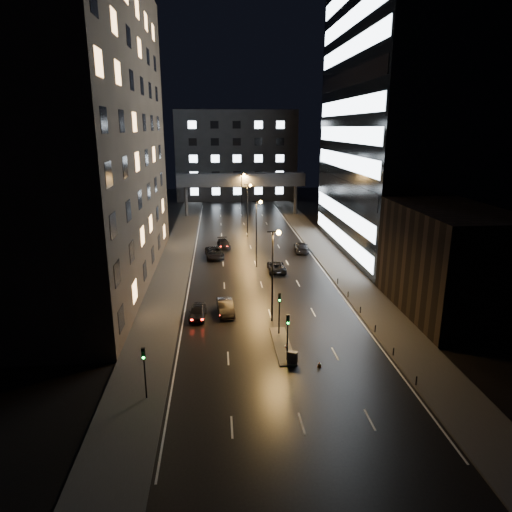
# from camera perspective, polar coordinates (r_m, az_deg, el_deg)

# --- Properties ---
(ground) EXTENTS (160.00, 160.00, 0.00)m
(ground) POSITION_cam_1_polar(r_m,az_deg,el_deg) (80.59, -0.68, 1.13)
(ground) COLOR black
(ground) RESTS_ON ground
(sidewalk_left) EXTENTS (5.00, 110.00, 0.15)m
(sidewalk_left) POSITION_cam_1_polar(r_m,az_deg,el_deg) (75.86, -9.86, 0.01)
(sidewalk_left) COLOR #383533
(sidewalk_left) RESTS_ON ground
(sidewalk_right) EXTENTS (5.00, 110.00, 0.15)m
(sidewalk_right) POSITION_cam_1_polar(r_m,az_deg,el_deg) (77.70, 8.82, 0.44)
(sidewalk_right) COLOR #383533
(sidewalk_right) RESTS_ON ground
(building_left) EXTENTS (15.00, 48.00, 40.00)m
(building_left) POSITION_cam_1_polar(r_m,az_deg,el_deg) (64.01, -20.82, 14.44)
(building_left) COLOR #2D2319
(building_left) RESTS_ON ground
(building_right_low) EXTENTS (10.00, 18.00, 12.00)m
(building_right_low) POSITION_cam_1_polar(r_m,az_deg,el_deg) (55.24, 23.01, -0.63)
(building_right_low) COLOR black
(building_right_low) RESTS_ON ground
(building_right_glass) EXTENTS (20.00, 36.00, 45.00)m
(building_right_glass) POSITION_cam_1_polar(r_m,az_deg,el_deg) (79.88, 18.49, 16.53)
(building_right_glass) COLOR black
(building_right_glass) RESTS_ON ground
(building_far) EXTENTS (34.00, 14.00, 25.00)m
(building_far) POSITION_cam_1_polar(r_m,az_deg,el_deg) (136.10, -2.53, 12.48)
(building_far) COLOR #333335
(building_far) RESTS_ON ground
(skybridge) EXTENTS (30.00, 3.00, 10.00)m
(skybridge) POSITION_cam_1_polar(r_m,az_deg,el_deg) (108.57, -1.87, 9.43)
(skybridge) COLOR #333335
(skybridge) RESTS_ON ground
(median_island) EXTENTS (1.60, 8.00, 0.15)m
(median_island) POSITION_cam_1_polar(r_m,az_deg,el_deg) (45.06, 3.31, -11.09)
(median_island) COLOR #383533
(median_island) RESTS_ON ground
(traffic_signal_near) EXTENTS (0.28, 0.34, 4.40)m
(traffic_signal_near) POSITION_cam_1_polar(r_m,az_deg,el_deg) (46.06, 2.93, -6.34)
(traffic_signal_near) COLOR black
(traffic_signal_near) RESTS_ON median_island
(traffic_signal_far) EXTENTS (0.28, 0.34, 4.40)m
(traffic_signal_far) POSITION_cam_1_polar(r_m,az_deg,el_deg) (41.07, 3.97, -9.22)
(traffic_signal_far) COLOR black
(traffic_signal_far) RESTS_ON median_island
(traffic_signal_corner) EXTENTS (0.28, 0.34, 4.40)m
(traffic_signal_corner) POSITION_cam_1_polar(r_m,az_deg,el_deg) (36.72, -13.79, -13.15)
(traffic_signal_corner) COLOR black
(traffic_signal_corner) RESTS_ON ground
(bollard_row) EXTENTS (0.12, 25.12, 0.90)m
(bollard_row) POSITION_cam_1_polar(r_m,az_deg,el_deg) (51.08, 13.76, -7.71)
(bollard_row) COLOR black
(bollard_row) RESTS_ON ground
(streetlight_near) EXTENTS (1.45, 0.50, 10.15)m
(streetlight_near) POSITION_cam_1_polar(r_m,az_deg,el_deg) (48.18, 2.27, -1.02)
(streetlight_near) COLOR black
(streetlight_near) RESTS_ON ground
(streetlight_mid_a) EXTENTS (1.45, 0.50, 10.15)m
(streetlight_mid_a) POSITION_cam_1_polar(r_m,az_deg,el_deg) (67.46, 0.18, 3.90)
(streetlight_mid_a) COLOR black
(streetlight_mid_a) RESTS_ON ground
(streetlight_mid_b) EXTENTS (1.45, 0.50, 10.15)m
(streetlight_mid_b) POSITION_cam_1_polar(r_m,az_deg,el_deg) (87.07, -0.98, 6.61)
(streetlight_mid_b) COLOR black
(streetlight_mid_b) RESTS_ON ground
(streetlight_far) EXTENTS (1.45, 0.50, 10.15)m
(streetlight_far) POSITION_cam_1_polar(r_m,az_deg,el_deg) (106.82, -1.72, 8.33)
(streetlight_far) COLOR black
(streetlight_far) RESTS_ON ground
(car_away_a) EXTENTS (2.03, 4.45, 1.48)m
(car_away_a) POSITION_cam_1_polar(r_m,az_deg,el_deg) (51.23, -7.29, -6.93)
(car_away_a) COLOR black
(car_away_a) RESTS_ON ground
(car_away_b) EXTENTS (2.11, 4.95, 1.59)m
(car_away_b) POSITION_cam_1_polar(r_m,az_deg,el_deg) (52.02, -3.82, -6.41)
(car_away_b) COLOR black
(car_away_b) RESTS_ON ground
(car_away_c) EXTENTS (3.29, 6.16, 1.65)m
(car_away_c) POSITION_cam_1_polar(r_m,az_deg,el_deg) (74.14, -5.21, 0.42)
(car_away_c) COLOR black
(car_away_c) RESTS_ON ground
(car_away_d) EXTENTS (2.54, 5.14, 1.44)m
(car_away_d) POSITION_cam_1_polar(r_m,az_deg,el_deg) (80.13, -4.07, 1.54)
(car_away_d) COLOR black
(car_away_d) RESTS_ON ground
(car_toward_a) EXTENTS (2.50, 5.32, 1.47)m
(car_toward_a) POSITION_cam_1_polar(r_m,az_deg,el_deg) (66.96, 2.58, -1.31)
(car_toward_a) COLOR black
(car_toward_a) RESTS_ON ground
(car_toward_b) EXTENTS (2.86, 5.75, 1.61)m
(car_toward_b) POSITION_cam_1_polar(r_m,az_deg,el_deg) (77.68, 5.68, 1.10)
(car_toward_b) COLOR black
(car_toward_b) RESTS_ON ground
(utility_cabinet) EXTENTS (1.01, 0.78, 1.07)m
(utility_cabinet) POSITION_cam_1_polar(r_m,az_deg,el_deg) (41.76, 4.57, -12.48)
(utility_cabinet) COLOR #47474A
(utility_cabinet) RESTS_ON median_island
(cone_a) EXTENTS (0.46, 0.46, 0.44)m
(cone_a) POSITION_cam_1_polar(r_m,az_deg,el_deg) (44.57, 3.78, -11.21)
(cone_a) COLOR red
(cone_a) RESTS_ON ground
(cone_b) EXTENTS (0.49, 0.49, 0.52)m
(cone_b) POSITION_cam_1_polar(r_m,az_deg,el_deg) (41.75, 7.92, -13.26)
(cone_b) COLOR #DF5F0B
(cone_b) RESTS_ON ground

